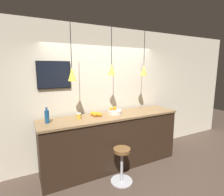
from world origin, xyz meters
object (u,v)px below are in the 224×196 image
fruit_bowl (115,111)px  juice_bottle (47,116)px  mounted_tv (54,75)px  bar_stool (122,162)px  spread_jar (79,116)px

fruit_bowl → juice_bottle: (-1.32, -0.00, 0.07)m
fruit_bowl → mounted_tv: bearing=162.5°
bar_stool → mounted_tv: size_ratio=1.04×
fruit_bowl → juice_bottle: size_ratio=1.00×
bar_stool → fruit_bowl: 1.00m
fruit_bowl → juice_bottle: juice_bottle is taller
juice_bottle → bar_stool: bearing=-28.7°
juice_bottle → spread_jar: size_ratio=2.61×
mounted_tv → fruit_bowl: bearing=-17.5°
fruit_bowl → spread_jar: bearing=-179.9°
juice_bottle → mounted_tv: bearing=59.0°
bar_stool → juice_bottle: (-1.14, 0.62, 0.82)m
bar_stool → fruit_bowl: fruit_bowl is taller
spread_jar → bar_stool: bearing=-47.4°
fruit_bowl → mounted_tv: (-1.11, 0.35, 0.76)m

